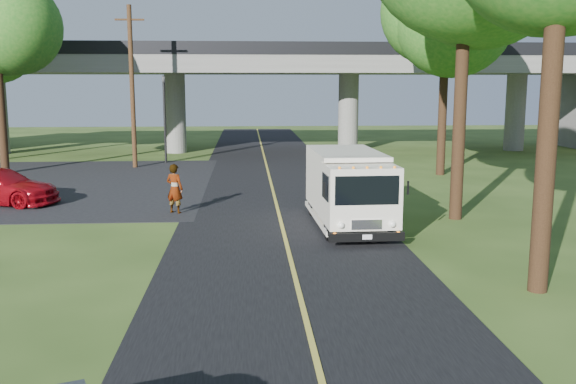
{
  "coord_description": "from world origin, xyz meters",
  "views": [
    {
      "loc": [
        -1.16,
        -12.78,
        4.71
      ],
      "look_at": [
        0.04,
        5.6,
        1.6
      ],
      "focal_mm": 40.0,
      "sensor_mm": 36.0,
      "label": 1
    }
  ],
  "objects": [
    {
      "name": "tree_right_far",
      "position": [
        9.21,
        19.84,
        8.3
      ],
      "size": [
        5.77,
        5.67,
        10.99
      ],
      "color": "#382314",
      "rests_on": "ground"
    },
    {
      "name": "utility_pole",
      "position": [
        -7.5,
        24.0,
        4.59
      ],
      "size": [
        1.6,
        0.26,
        9.0
      ],
      "color": "#472D19",
      "rests_on": "ground"
    },
    {
      "name": "overpass",
      "position": [
        0.0,
        32.0,
        4.56
      ],
      "size": [
        54.0,
        10.0,
        7.3
      ],
      "color": "slate",
      "rests_on": "ground"
    },
    {
      "name": "lane_line",
      "position": [
        0.0,
        10.0,
        0.03
      ],
      "size": [
        0.12,
        90.0,
        0.01
      ],
      "primitive_type": "cube",
      "color": "gold",
      "rests_on": "road"
    },
    {
      "name": "ground",
      "position": [
        0.0,
        0.0,
        0.0
      ],
      "size": [
        120.0,
        120.0,
        0.0
      ],
      "primitive_type": "plane",
      "color": "#334B1A",
      "rests_on": "ground"
    },
    {
      "name": "traffic_signal",
      "position": [
        -6.0,
        26.0,
        3.2
      ],
      "size": [
        0.18,
        0.22,
        5.2
      ],
      "color": "black",
      "rests_on": "ground"
    },
    {
      "name": "road",
      "position": [
        0.0,
        10.0,
        0.01
      ],
      "size": [
        7.0,
        90.0,
        0.02
      ],
      "primitive_type": "cube",
      "color": "black",
      "rests_on": "ground"
    },
    {
      "name": "parking_lot",
      "position": [
        -11.0,
        18.0,
        0.01
      ],
      "size": [
        16.0,
        18.0,
        0.01
      ],
      "primitive_type": "cube",
      "color": "black",
      "rests_on": "ground"
    },
    {
      "name": "step_van",
      "position": [
        2.2,
        7.99,
        1.36
      ],
      "size": [
        2.37,
        6.01,
        2.49
      ],
      "rotation": [
        0.0,
        0.0,
        0.03
      ],
      "color": "silver",
      "rests_on": "ground"
    },
    {
      "name": "pedestrian",
      "position": [
        -3.8,
        10.61,
        0.92
      ],
      "size": [
        0.8,
        0.7,
        1.84
      ],
      "primitive_type": "imported",
      "rotation": [
        0.0,
        0.0,
        2.65
      ],
      "color": "gray",
      "rests_on": "ground"
    }
  ]
}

